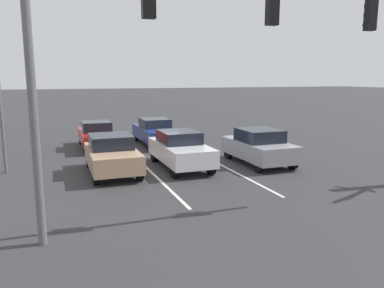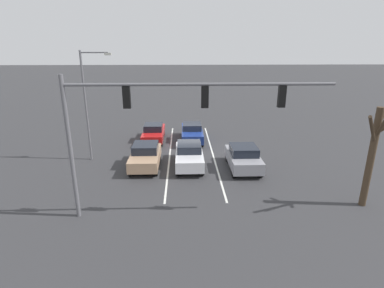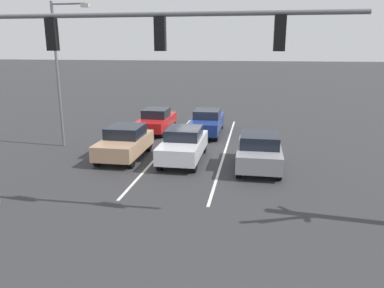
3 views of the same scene
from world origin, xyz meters
name	(u,v)px [view 2 (image 2 of 3)]	position (x,y,z in m)	size (l,w,h in m)	color
ground_plane	(191,147)	(0.00, 0.00, 0.00)	(240.00, 240.00, 0.00)	#333335
lane_stripe_left_divider	(213,154)	(-1.65, 1.68, 0.01)	(0.12, 15.36, 0.01)	silver
lane_stripe_center_divider	(170,154)	(1.65, 1.68, 0.01)	(0.12, 15.36, 0.01)	silver
car_white_midlane_front	(189,155)	(0.22, 4.10, 0.82)	(1.82, 4.38, 1.60)	silver
car_gray_leftlane_front	(243,157)	(-3.40, 4.68, 0.81)	(1.94, 4.02, 1.61)	gray
car_tan_rightlane_front	(146,156)	(3.20, 4.13, 0.81)	(1.89, 4.06, 1.59)	tan
car_navy_midlane_second	(192,132)	(-0.17, -1.74, 0.78)	(1.78, 4.66, 1.56)	navy
car_red_rightlane_second	(154,132)	(3.17, -1.88, 0.76)	(1.74, 4.50, 1.51)	red
traffic_signal_gantry	(155,112)	(1.86, 10.35, 5.10)	(11.87, 0.37, 6.77)	slate
street_lamp_right_shoulder	(89,99)	(7.11, 2.56, 4.46)	(2.12, 0.24, 7.66)	slate
bare_tree_near	(374,150)	(-8.69, 9.85, 3.04)	(2.55, 1.55, 5.71)	#423323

